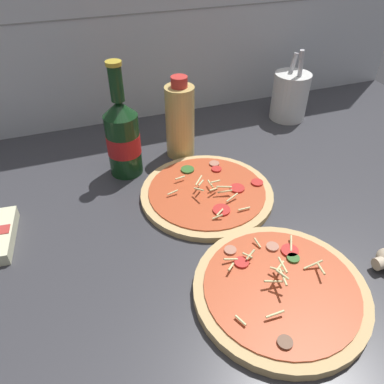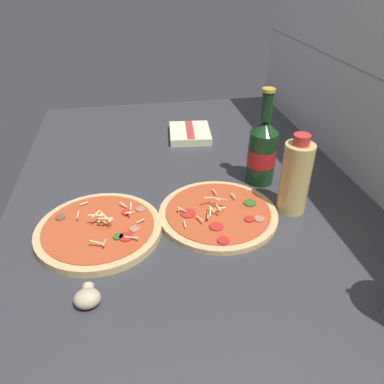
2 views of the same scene
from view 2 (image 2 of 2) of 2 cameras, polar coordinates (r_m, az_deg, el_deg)
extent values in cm
cube|color=#38383D|center=(89.29, 0.57, -4.12)|extent=(160.00, 90.00, 2.50)
cylinder|color=tan|center=(85.01, -13.96, -5.64)|extent=(27.55, 27.55, 1.69)
cylinder|color=#C14C28|center=(84.42, -14.05, -5.11)|extent=(24.24, 24.24, 0.30)
cylinder|color=red|center=(86.85, -9.86, -3.06)|extent=(2.46, 2.46, 0.40)
cylinder|color=#336628|center=(80.11, -11.18, -6.70)|extent=(2.13, 2.13, 0.40)
cylinder|color=#B7755B|center=(81.53, -8.74, -5.62)|extent=(2.19, 2.19, 0.40)
cylinder|color=brown|center=(89.05, -19.41, -3.65)|extent=(2.18, 2.18, 0.40)
cylinder|color=#B7755B|center=(87.33, -7.84, -2.63)|extent=(2.10, 2.10, 0.40)
cylinder|color=red|center=(79.75, -9.97, -6.75)|extent=(2.99, 2.99, 0.40)
cylinder|color=beige|center=(87.92, -9.33, -2.18)|extent=(2.53, 0.66, 0.92)
cylinder|color=beige|center=(87.50, -16.99, -3.34)|extent=(2.89, 0.42, 0.57)
cylinder|color=beige|center=(78.03, -14.26, -7.45)|extent=(1.15, 3.04, 1.04)
cylinder|color=beige|center=(83.08, -7.86, -4.39)|extent=(0.69, 2.01, 0.96)
cylinder|color=beige|center=(84.65, -13.84, -3.83)|extent=(3.13, 0.92, 1.05)
cylinder|color=beige|center=(88.43, -10.42, -1.92)|extent=(1.86, 1.80, 0.89)
cylinder|color=beige|center=(83.05, -14.52, -3.46)|extent=(1.03, 3.22, 0.40)
cylinder|color=beige|center=(78.79, -9.18, -6.85)|extent=(1.96, 3.03, 0.94)
cylinder|color=beige|center=(82.88, -14.40, -3.23)|extent=(1.62, 2.00, 1.01)
cylinder|color=beige|center=(82.31, -12.99, -3.77)|extent=(2.81, 2.35, 1.39)
cylinder|color=beige|center=(81.91, -13.00, -3.94)|extent=(0.74, 3.21, 0.37)
cylinder|color=beige|center=(83.07, -12.69, -4.30)|extent=(1.68, 2.07, 0.84)
cylinder|color=beige|center=(85.40, -9.56, -3.11)|extent=(1.17, 1.91, 0.77)
cylinder|color=beige|center=(84.92, -9.64, -3.22)|extent=(2.10, 1.30, 1.02)
cylinder|color=beige|center=(78.46, -13.18, -7.46)|extent=(3.25, 0.63, 1.40)
cylinder|color=beige|center=(91.62, -16.14, -1.69)|extent=(1.09, 2.01, 0.42)
cylinder|color=tan|center=(87.94, 3.97, -3.33)|extent=(27.77, 27.77, 1.28)
cylinder|color=#C14C28|center=(87.48, 3.99, -2.92)|extent=(24.44, 24.44, 0.30)
cylinder|color=#B7755B|center=(85.52, 10.22, -4.08)|extent=(2.30, 2.30, 0.40)
cylinder|color=red|center=(82.15, 3.71, -5.28)|extent=(3.08, 3.08, 0.40)
cylinder|color=red|center=(78.58, 4.80, -7.38)|extent=(2.57, 2.57, 0.40)
cylinder|color=red|center=(85.13, 8.74, -4.11)|extent=(2.28, 2.28, 0.40)
cylinder|color=#336628|center=(90.23, 8.87, -1.77)|extent=(2.96, 2.96, 0.40)
cylinder|color=red|center=(85.87, -0.61, -3.30)|extent=(3.45, 3.45, 0.40)
cylinder|color=beige|center=(82.27, -1.12, -4.93)|extent=(2.52, 0.37, 0.41)
cylinder|color=beige|center=(87.35, 4.56, -1.22)|extent=(2.33, 2.27, 0.93)
cylinder|color=beige|center=(84.86, 4.10, -2.42)|extent=(2.39, 0.91, 0.74)
cylinder|color=beige|center=(91.43, 6.32, -0.54)|extent=(2.33, 0.77, 0.38)
cylinder|color=beige|center=(85.77, 3.05, -2.60)|extent=(2.26, 1.32, 0.93)
cylinder|color=beige|center=(86.52, -2.07, -2.69)|extent=(2.10, 0.66, 1.04)
cylinder|color=beige|center=(86.06, 4.30, -2.49)|extent=(0.43, 2.58, 0.41)
cylinder|color=beige|center=(86.07, -1.47, -2.72)|extent=(1.95, 1.50, 0.42)
cylinder|color=beige|center=(83.65, 2.80, -3.00)|extent=(3.25, 1.06, 0.73)
cylinder|color=beige|center=(83.24, 1.05, -4.08)|extent=(3.01, 1.37, 0.91)
cylinder|color=beige|center=(84.06, 2.47, -3.52)|extent=(3.04, 1.17, 0.78)
cylinder|color=beige|center=(92.97, 3.41, 0.12)|extent=(2.39, 0.68, 0.67)
cylinder|color=beige|center=(87.84, 2.51, -0.90)|extent=(1.43, 2.68, 1.23)
cylinder|color=beige|center=(86.91, 3.76, -1.19)|extent=(1.72, 1.62, 0.38)
cylinder|color=#143819|center=(99.91, 10.53, 5.18)|extent=(7.33, 7.33, 14.09)
cone|color=#143819|center=(96.32, 11.04, 9.76)|extent=(7.33, 7.33, 3.24)
cylinder|color=#143819|center=(94.47, 11.38, 12.67)|extent=(2.79, 2.79, 7.20)
cylinder|color=gold|center=(93.23, 11.65, 14.98)|extent=(3.20, 3.20, 0.80)
cylinder|color=red|center=(99.78, 10.54, 5.32)|extent=(7.40, 7.40, 4.51)
cylinder|color=#D6B766|center=(89.09, 15.44, 2.01)|extent=(6.76, 6.76, 17.06)
cylinder|color=red|center=(84.78, 16.39, 7.66)|extent=(3.72, 3.72, 2.33)
cylinder|color=beige|center=(71.03, -15.57, -14.24)|extent=(2.12, 2.12, 2.12)
ellipsoid|color=#C6B293|center=(69.74, -15.66, -15.36)|extent=(4.01, 4.71, 3.30)
cube|color=beige|center=(127.11, -0.33, 8.95)|extent=(17.33, 14.88, 2.40)
cube|color=#B73833|center=(126.61, -0.33, 9.48)|extent=(15.42, 3.94, 0.16)
camera|label=1|loc=(1.01, -36.69, 25.53)|focal=35.00mm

